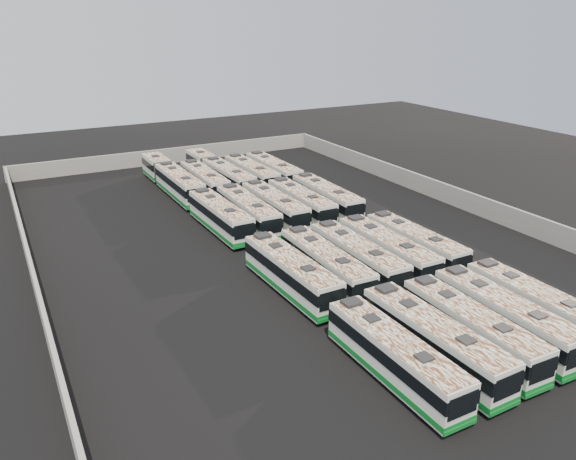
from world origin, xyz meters
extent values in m
plane|color=black|center=(0.00, 0.00, 0.00)|extent=(140.00, 140.00, 0.00)
cube|color=gray|center=(0.00, 36.30, 1.10)|extent=(45.20, 0.30, 2.20)
cube|color=gray|center=(22.30, 0.00, 1.10)|extent=(0.30, 73.20, 2.20)
cube|color=gray|center=(-22.30, 0.00, 1.10)|extent=(0.30, 73.20, 2.20)
cube|color=silver|center=(-4.45, -21.25, 1.58)|extent=(2.32, 11.00, 2.52)
cube|color=#0C6722|center=(-4.45, -21.25, 0.66)|extent=(2.37, 11.05, 0.38)
cube|color=black|center=(-4.45, -21.25, 2.00)|extent=(2.38, 11.06, 0.84)
cube|color=black|center=(-4.44, -26.77, 1.88)|extent=(2.02, 0.07, 1.33)
cube|color=#0C6722|center=(-4.44, -26.77, 0.48)|extent=(2.29, 0.11, 0.26)
cube|color=beige|center=(-4.45, -21.25, 2.87)|extent=(2.28, 10.78, 0.06)
cube|color=black|center=(-4.44, -23.67, 2.96)|extent=(0.87, 0.87, 0.13)
cube|color=black|center=(-4.46, -18.83, 2.96)|extent=(0.87, 0.87, 0.13)
cube|color=black|center=(-4.47, -16.64, 3.00)|extent=(1.19, 1.01, 0.24)
cylinder|color=black|center=(-5.42, -24.77, 0.46)|extent=(0.26, 0.92, 0.92)
cylinder|color=black|center=(-3.46, -24.77, 0.46)|extent=(0.26, 0.92, 0.92)
cylinder|color=black|center=(-5.44, -17.74, 0.46)|extent=(0.26, 0.92, 0.92)
cylinder|color=black|center=(-3.48, -17.73, 0.46)|extent=(0.26, 0.92, 0.92)
cube|color=silver|center=(-1.30, -21.09, 1.64)|extent=(2.57, 11.46, 2.62)
cube|color=#0C6722|center=(-1.30, -21.09, 0.69)|extent=(2.62, 11.51, 0.40)
cube|color=black|center=(-1.30, -21.09, 2.07)|extent=(2.63, 11.52, 0.88)
cube|color=black|center=(-1.20, -26.82, 1.95)|extent=(2.09, 0.10, 1.38)
cube|color=#0C6722|center=(-1.20, -26.82, 0.49)|extent=(2.38, 0.14, 0.27)
cube|color=beige|center=(-1.30, -21.09, 2.98)|extent=(2.52, 11.23, 0.07)
cube|color=black|center=(-1.26, -23.60, 3.07)|extent=(0.92, 0.92, 0.13)
cube|color=black|center=(-1.34, -18.58, 3.07)|extent=(0.92, 0.92, 0.13)
cube|color=black|center=(-1.38, -16.29, 3.12)|extent=(1.25, 1.07, 0.25)
cylinder|color=black|center=(-2.26, -24.76, 0.48)|extent=(0.28, 0.96, 0.95)
cylinder|color=black|center=(-0.22, -24.73, 0.48)|extent=(0.28, 0.96, 0.95)
cylinder|color=black|center=(-2.38, -17.45, 0.48)|extent=(0.28, 0.96, 0.95)
cylinder|color=black|center=(-0.34, -17.42, 0.48)|extent=(0.28, 0.96, 0.95)
cube|color=silver|center=(1.84, -21.13, 1.60)|extent=(2.58, 11.16, 2.55)
cube|color=#0C6722|center=(1.84, -21.13, 0.67)|extent=(2.63, 11.21, 0.39)
cube|color=black|center=(1.84, -21.13, 2.02)|extent=(2.64, 11.22, 0.85)
cube|color=black|center=(1.71, -26.70, 1.90)|extent=(2.04, 0.11, 1.34)
cube|color=#0C6722|center=(1.71, -26.70, 0.48)|extent=(2.32, 0.16, 0.26)
cube|color=beige|center=(1.84, -21.13, 2.90)|extent=(2.53, 10.94, 0.06)
cube|color=black|center=(1.78, -23.57, 2.99)|extent=(0.90, 0.90, 0.13)
cube|color=black|center=(1.90, -18.68, 2.99)|extent=(0.90, 0.90, 0.13)
cube|color=black|center=(1.95, -16.46, 3.04)|extent=(1.23, 1.05, 0.24)
cylinder|color=black|center=(0.77, -24.66, 0.46)|extent=(0.28, 0.93, 0.93)
cylinder|color=black|center=(2.75, -24.70, 0.46)|extent=(0.28, 0.93, 0.93)
cylinder|color=black|center=(0.94, -17.55, 0.46)|extent=(0.28, 0.93, 0.93)
cylinder|color=black|center=(2.92, -17.60, 0.46)|extent=(0.28, 0.93, 0.93)
cube|color=silver|center=(4.89, -21.09, 1.63)|extent=(2.63, 11.37, 2.59)
cube|color=#0C6722|center=(4.89, -21.09, 0.68)|extent=(2.68, 11.42, 0.40)
cube|color=black|center=(4.89, -21.09, 2.06)|extent=(2.69, 11.43, 0.87)
cube|color=#0C6722|center=(4.75, -26.77, 0.49)|extent=(2.36, 0.16, 0.26)
cube|color=beige|center=(4.89, -21.09, 2.95)|extent=(2.58, 11.14, 0.07)
cube|color=black|center=(4.83, -23.58, 3.04)|extent=(0.92, 0.92, 0.13)
cube|color=black|center=(4.95, -18.60, 3.04)|extent=(0.92, 0.92, 0.13)
cube|color=black|center=(5.00, -16.34, 3.09)|extent=(1.25, 1.07, 0.25)
cylinder|color=black|center=(3.79, -24.69, 0.47)|extent=(0.29, 0.95, 0.94)
cylinder|color=black|center=(5.81, -24.73, 0.47)|extent=(0.29, 0.95, 0.94)
cylinder|color=black|center=(3.97, -17.45, 0.47)|extent=(0.29, 0.95, 0.94)
cylinder|color=black|center=(5.99, -17.50, 0.47)|extent=(0.29, 0.95, 0.94)
cube|color=silver|center=(8.06, -21.05, 1.59)|extent=(2.41, 11.08, 2.53)
cube|color=#0C6722|center=(8.06, -21.05, 0.66)|extent=(2.46, 11.13, 0.39)
cube|color=black|center=(8.06, -21.05, 2.01)|extent=(2.47, 11.14, 0.85)
cube|color=beige|center=(8.06, -21.05, 2.88)|extent=(2.36, 10.85, 0.06)
cube|color=black|center=(8.03, -23.49, 2.98)|extent=(0.88, 0.88, 0.13)
cube|color=black|center=(8.08, -18.62, 2.98)|extent=(0.88, 0.88, 0.13)
cube|color=black|center=(8.10, -16.41, 3.02)|extent=(1.21, 1.02, 0.24)
cylinder|color=black|center=(7.04, -24.58, 0.46)|extent=(0.27, 0.92, 0.92)
cylinder|color=black|center=(7.10, -17.51, 0.46)|extent=(0.27, 0.92, 0.92)
cylinder|color=black|center=(9.07, -17.53, 0.46)|extent=(0.27, 0.92, 0.92)
cube|color=silver|center=(-4.46, -8.35, 1.65)|extent=(2.67, 11.51, 2.62)
cube|color=#0C6722|center=(-4.46, -8.35, 0.69)|extent=(2.72, 11.56, 0.40)
cube|color=black|center=(-4.46, -8.35, 2.08)|extent=(2.73, 11.57, 0.88)
cube|color=black|center=(-4.32, -14.10, 1.96)|extent=(2.10, 0.11, 1.38)
cube|color=#0C6722|center=(-4.32, -14.10, 0.50)|extent=(2.39, 0.16, 0.27)
cube|color=beige|center=(-4.46, -8.35, 2.99)|extent=(2.61, 11.28, 0.07)
cube|color=black|center=(-4.40, -10.87, 3.08)|extent=(0.93, 0.93, 0.13)
cube|color=black|center=(-4.52, -5.83, 3.08)|extent=(0.93, 0.93, 0.13)
cube|color=black|center=(-4.58, -3.54, 3.13)|extent=(1.27, 1.08, 0.25)
cylinder|color=black|center=(-5.39, -12.04, 0.48)|extent=(0.29, 0.96, 0.95)
cylinder|color=black|center=(-3.35, -11.99, 0.48)|extent=(0.29, 0.96, 0.95)
cylinder|color=black|center=(-5.57, -4.71, 0.48)|extent=(0.29, 0.96, 0.95)
cylinder|color=black|center=(-3.53, -4.66, 0.48)|extent=(0.29, 0.96, 0.95)
cube|color=silver|center=(-1.28, -8.37, 1.63)|extent=(2.62, 11.39, 2.60)
cube|color=#0C6722|center=(-1.28, -8.37, 0.68)|extent=(2.67, 11.44, 0.40)
cube|color=black|center=(-1.28, -8.37, 2.06)|extent=(2.68, 11.45, 0.87)
cube|color=black|center=(-1.41, -14.06, 1.94)|extent=(2.08, 0.11, 1.37)
cube|color=#0C6722|center=(-1.41, -14.06, 0.49)|extent=(2.36, 0.15, 0.26)
cube|color=beige|center=(-1.28, -8.37, 2.96)|extent=(2.57, 11.16, 0.07)
cube|color=black|center=(-1.34, -10.87, 3.05)|extent=(0.92, 0.92, 0.13)
cube|color=black|center=(-1.22, -5.88, 3.05)|extent=(0.92, 0.92, 0.13)
cube|color=black|center=(-1.17, -3.61, 3.10)|extent=(1.25, 1.07, 0.25)
cylinder|color=black|center=(-2.37, -11.98, 0.47)|extent=(0.29, 0.95, 0.95)
cylinder|color=black|center=(-0.35, -12.02, 0.47)|extent=(0.29, 0.95, 0.95)
cylinder|color=black|center=(-2.21, -4.72, 0.47)|extent=(0.29, 0.95, 0.95)
cylinder|color=black|center=(-0.19, -4.77, 0.47)|extent=(0.29, 0.95, 0.95)
cube|color=silver|center=(1.82, -8.36, 1.63)|extent=(2.52, 11.38, 2.60)
cube|color=#0C6722|center=(1.82, -8.36, 0.68)|extent=(2.57, 11.43, 0.40)
cube|color=black|center=(1.82, -8.36, 2.06)|extent=(2.58, 11.44, 0.87)
cube|color=black|center=(1.74, -14.06, 1.94)|extent=(2.08, 0.09, 1.37)
cube|color=#0C6722|center=(1.74, -14.06, 0.49)|extent=(2.36, 0.13, 0.26)
cube|color=beige|center=(1.82, -8.36, 2.96)|extent=(2.47, 11.15, 0.07)
cube|color=black|center=(1.78, -10.86, 3.05)|extent=(0.91, 0.91, 0.13)
cube|color=black|center=(1.85, -5.87, 3.05)|extent=(0.91, 0.91, 0.13)
cube|color=black|center=(1.88, -3.60, 3.10)|extent=(1.24, 1.06, 0.25)
cylinder|color=black|center=(0.76, -11.98, 0.47)|extent=(0.28, 0.95, 0.95)
cylinder|color=black|center=(2.78, -12.01, 0.47)|extent=(0.28, 0.95, 0.95)
cylinder|color=black|center=(0.85, -4.72, 0.47)|extent=(0.28, 0.95, 0.95)
cylinder|color=black|center=(2.88, -4.75, 0.47)|extent=(0.28, 0.95, 0.95)
cube|color=silver|center=(4.86, -8.41, 1.65)|extent=(2.52, 11.49, 2.63)
cube|color=#0C6722|center=(4.86, -8.41, 0.69)|extent=(2.57, 11.54, 0.40)
cube|color=black|center=(4.86, -8.41, 2.08)|extent=(2.58, 11.55, 0.88)
cube|color=black|center=(4.80, -14.16, 1.96)|extent=(2.10, 0.08, 1.38)
cube|color=#0C6722|center=(4.80, -14.16, 0.50)|extent=(2.39, 0.13, 0.27)
cube|color=beige|center=(4.86, -8.41, 2.99)|extent=(2.47, 11.26, 0.07)
cube|color=black|center=(4.83, -10.93, 3.08)|extent=(0.92, 0.92, 0.13)
cube|color=black|center=(4.89, -5.89, 3.08)|extent=(0.92, 0.92, 0.13)
cube|color=black|center=(4.92, -3.60, 3.13)|extent=(1.25, 1.06, 0.25)
cylinder|color=black|center=(3.80, -12.07, 0.48)|extent=(0.28, 0.96, 0.95)
cylinder|color=black|center=(5.84, -12.09, 0.48)|extent=(0.28, 0.96, 0.95)
cylinder|color=black|center=(3.88, -4.73, 0.48)|extent=(0.28, 0.96, 0.95)
cylinder|color=black|center=(5.93, -4.76, 0.48)|extent=(0.28, 0.96, 0.95)
cube|color=silver|center=(8.02, -8.32, 1.59)|extent=(2.44, 11.10, 2.54)
cube|color=#0C6722|center=(8.02, -8.32, 0.66)|extent=(2.49, 11.16, 0.39)
cube|color=black|center=(8.02, -8.32, 2.01)|extent=(2.50, 11.17, 0.85)
cube|color=black|center=(8.09, -13.88, 1.89)|extent=(2.03, 0.08, 1.34)
cube|color=#0C6722|center=(8.09, -13.88, 0.48)|extent=(2.31, 0.13, 0.26)
cube|color=beige|center=(8.02, -8.32, 2.89)|extent=(2.39, 10.88, 0.06)
cube|color=black|center=(8.05, -10.75, 2.98)|extent=(0.89, 0.89, 0.13)
cube|color=black|center=(7.99, -5.88, 2.98)|extent=(0.89, 0.89, 0.13)
cube|color=black|center=(7.97, -3.66, 3.03)|extent=(1.21, 1.03, 0.24)
cylinder|color=black|center=(7.07, -11.87, 0.46)|extent=(0.27, 0.93, 0.92)
cylinder|color=black|center=(9.05, -11.85, 0.46)|extent=(0.27, 0.93, 0.92)
cylinder|color=black|center=(6.99, -4.78, 0.46)|extent=(0.27, 0.93, 0.92)
cylinder|color=black|center=(8.97, -4.76, 0.46)|extent=(0.27, 0.93, 0.92)
cube|color=silver|center=(-4.39, 6.64, 1.62)|extent=(2.58, 11.33, 2.59)
cube|color=#0C6722|center=(-4.39, 6.64, 0.68)|extent=(2.63, 11.38, 0.39)
cube|color=black|center=(-4.39, 6.64, 2.05)|extent=(2.64, 11.39, 0.87)
cube|color=black|center=(-4.27, 0.98, 1.93)|extent=(2.07, 0.10, 1.36)
cube|color=#0C6722|center=(-4.27, 0.98, 0.49)|extent=(2.35, 0.15, 0.26)
cube|color=beige|center=(-4.39, 6.64, 2.94)|extent=(2.53, 11.10, 0.07)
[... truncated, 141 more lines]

